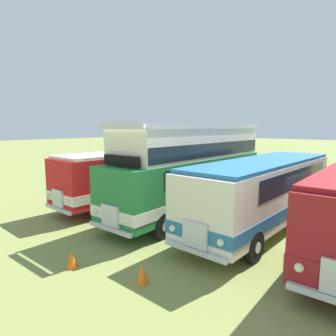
{
  "coord_description": "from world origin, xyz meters",
  "views": [
    {
      "loc": [
        2.89,
        -12.18,
        4.36
      ],
      "look_at": [
        -7.58,
        0.3,
        2.08
      ],
      "focal_mm": 31.35,
      "sensor_mm": 36.0,
      "label": 1
    }
  ],
  "objects_px": {
    "bus_third_in_row": "(264,189)",
    "bus_second_in_row": "(193,167)",
    "bus_first_in_row": "(147,171)",
    "cone_near_end": "(142,274)",
    "cone_far_end": "(72,259)"
  },
  "relations": [
    {
      "from": "bus_second_in_row",
      "to": "bus_third_in_row",
      "type": "height_order",
      "value": "bus_second_in_row"
    },
    {
      "from": "bus_first_in_row",
      "to": "cone_near_end",
      "type": "xyz_separation_m",
      "value": [
        6.65,
        -7.1,
        -1.47
      ]
    },
    {
      "from": "cone_far_end",
      "to": "bus_first_in_row",
      "type": "bearing_deg",
      "value": 118.77
    },
    {
      "from": "bus_first_in_row",
      "to": "cone_near_end",
      "type": "height_order",
      "value": "bus_first_in_row"
    },
    {
      "from": "bus_second_in_row",
      "to": "bus_third_in_row",
      "type": "bearing_deg",
      "value": 0.59
    },
    {
      "from": "bus_second_in_row",
      "to": "bus_first_in_row",
      "type": "bearing_deg",
      "value": 171.76
    },
    {
      "from": "bus_first_in_row",
      "to": "cone_far_end",
      "type": "xyz_separation_m",
      "value": [
        4.31,
        -7.85,
        -1.48
      ]
    },
    {
      "from": "cone_near_end",
      "to": "cone_far_end",
      "type": "relative_size",
      "value": 1.03
    },
    {
      "from": "bus_first_in_row",
      "to": "bus_second_in_row",
      "type": "bearing_deg",
      "value": -8.24
    },
    {
      "from": "bus_third_in_row",
      "to": "cone_near_end",
      "type": "xyz_separation_m",
      "value": [
        -0.77,
        -6.6,
        -1.46
      ]
    },
    {
      "from": "bus_third_in_row",
      "to": "bus_second_in_row",
      "type": "bearing_deg",
      "value": -179.41
    },
    {
      "from": "bus_second_in_row",
      "to": "cone_near_end",
      "type": "distance_m",
      "value": 7.48
    },
    {
      "from": "cone_near_end",
      "to": "bus_first_in_row",
      "type": "bearing_deg",
      "value": 133.13
    },
    {
      "from": "bus_first_in_row",
      "to": "bus_third_in_row",
      "type": "distance_m",
      "value": 7.43
    },
    {
      "from": "bus_first_in_row",
      "to": "cone_far_end",
      "type": "relative_size",
      "value": 20.36
    }
  ]
}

